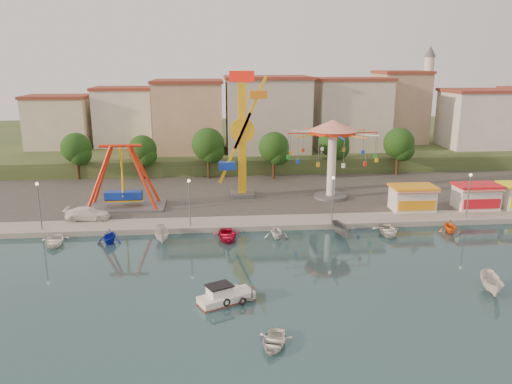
{
  "coord_description": "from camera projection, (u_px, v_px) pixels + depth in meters",
  "views": [
    {
      "loc": [
        -5.41,
        -40.12,
        18.4
      ],
      "look_at": [
        -0.57,
        14.0,
        4.0
      ],
      "focal_mm": 35.0,
      "sensor_mm": 36.0,
      "label": 1
    }
  ],
  "objects": [
    {
      "name": "building_0",
      "position": [
        43.0,
        119.0,
        83.0
      ],
      "size": [
        9.26,
        9.53,
        11.87
      ],
      "primitive_type": "cube",
      "color": "beige",
      "rests_on": "hill_terrace"
    },
    {
      "name": "lamp_post_3",
      "position": [
        468.0,
        197.0,
        57.6
      ],
      "size": [
        0.14,
        0.14,
        5.0
      ],
      "primitive_type": "cylinder",
      "color": "#59595E",
      "rests_on": "quay_deck"
    },
    {
      "name": "skiff",
      "position": [
        492.0,
        284.0,
        40.62
      ],
      "size": [
        2.48,
        4.09,
        1.48
      ],
      "primitive_type": "imported",
      "rotation": [
        0.0,
        0.0,
        -0.29
      ],
      "color": "silver",
      "rests_on": "ground"
    },
    {
      "name": "minaret",
      "position": [
        427.0,
        92.0,
        95.68
      ],
      "size": [
        2.8,
        2.8,
        18.0
      ],
      "color": "silver",
      "rests_on": "hill_terrace"
    },
    {
      "name": "tree_1",
      "position": [
        142.0,
        150.0,
        75.99
      ],
      "size": [
        4.35,
        4.35,
        6.8
      ],
      "color": "#382314",
      "rests_on": "quay_deck"
    },
    {
      "name": "moored_boat_3",
      "position": [
        227.0,
        235.0,
        52.79
      ],
      "size": [
        3.1,
        4.25,
        0.86
      ],
      "primitive_type": "imported",
      "rotation": [
        0.0,
        0.0,
        0.03
      ],
      "color": "red",
      "rests_on": "ground"
    },
    {
      "name": "moored_boat_1",
      "position": [
        109.0,
        236.0,
        51.66
      ],
      "size": [
        2.76,
        3.1,
        1.5
      ],
      "primitive_type": "imported",
      "rotation": [
        0.0,
        0.0,
        -0.11
      ],
      "color": "#1526BB",
      "rests_on": "ground"
    },
    {
      "name": "building_1",
      "position": [
        123.0,
        124.0,
        89.57
      ],
      "size": [
        12.33,
        9.01,
        8.63
      ],
      "primitive_type": "cube",
      "color": "silver",
      "rests_on": "hill_terrace"
    },
    {
      "name": "building_5",
      "position": [
        415.0,
        114.0,
        92.85
      ],
      "size": [
        12.77,
        10.96,
        11.21
      ],
      "primitive_type": "cube",
      "color": "tan",
      "rests_on": "hill_terrace"
    },
    {
      "name": "hill_terrace",
      "position": [
        237.0,
        141.0,
        107.93
      ],
      "size": [
        200.0,
        60.0,
        3.0
      ],
      "primitive_type": "cube",
      "color": "#384C26",
      "rests_on": "ground"
    },
    {
      "name": "booth_left",
      "position": [
        412.0,
        198.0,
        60.75
      ],
      "size": [
        5.4,
        3.78,
        3.08
      ],
      "color": "white",
      "rests_on": "quay_deck"
    },
    {
      "name": "pirate_ship_ride",
      "position": [
        123.0,
        178.0,
        61.12
      ],
      "size": [
        10.0,
        5.0,
        8.0
      ],
      "color": "#59595E",
      "rests_on": "quay_deck"
    },
    {
      "name": "rowboat_b",
      "position": [
        274.0,
        342.0,
        33.06
      ],
      "size": [
        3.14,
        3.76,
        0.67
      ],
      "primitive_type": "imported",
      "rotation": [
        0.0,
        0.0,
        -0.3
      ],
      "color": "white",
      "rests_on": "ground"
    },
    {
      "name": "tree_4",
      "position": [
        334.0,
        142.0,
        79.51
      ],
      "size": [
        4.86,
        4.86,
        7.6
      ],
      "color": "#382314",
      "rests_on": "quay_deck"
    },
    {
      "name": "asphalt_pad",
      "position": [
        250.0,
        186.0,
        72.54
      ],
      "size": [
        90.0,
        28.0,
        0.01
      ],
      "primitive_type": "cube",
      "color": "#4C4944",
      "rests_on": "quay_deck"
    },
    {
      "name": "tree_0",
      "position": [
        76.0,
        148.0,
        75.77
      ],
      "size": [
        4.6,
        4.6,
        7.19
      ],
      "color": "#382314",
      "rests_on": "quay_deck"
    },
    {
      "name": "moored_boat_5",
      "position": [
        342.0,
        230.0,
        53.78
      ],
      "size": [
        2.15,
        3.87,
        1.41
      ],
      "primitive_type": "imported",
      "rotation": [
        0.0,
        0.0,
        0.22
      ],
      "color": "slate",
      "rests_on": "ground"
    },
    {
      "name": "moored_boat_7",
      "position": [
        450.0,
        226.0,
        54.82
      ],
      "size": [
        2.78,
        3.1,
        1.46
      ],
      "primitive_type": "imported",
      "rotation": [
        0.0,
        0.0,
        -0.15
      ],
      "color": "orange",
      "rests_on": "ground"
    },
    {
      "name": "building_3",
      "position": [
        273.0,
        122.0,
        89.33
      ],
      "size": [
        12.59,
        10.5,
        9.2
      ],
      "primitive_type": "cube",
      "color": "beige",
      "rests_on": "hill_terrace"
    },
    {
      "name": "lamp_post_0",
      "position": [
        40.0,
        207.0,
        53.47
      ],
      "size": [
        0.14,
        0.14,
        5.0
      ],
      "primitive_type": "cylinder",
      "color": "#59595E",
      "rests_on": "quay_deck"
    },
    {
      "name": "kamikaze_tower",
      "position": [
        244.0,
        138.0,
        65.21
      ],
      "size": [
        4.8,
        3.1,
        16.5
      ],
      "color": "#59595E",
      "rests_on": "quay_deck"
    },
    {
      "name": "ground",
      "position": [
        277.0,
        276.0,
        43.81
      ],
      "size": [
        200.0,
        200.0,
        0.0
      ],
      "primitive_type": "plane",
      "color": "#122C32",
      "rests_on": "ground"
    },
    {
      "name": "lamp_post_1",
      "position": [
        190.0,
        204.0,
        54.84
      ],
      "size": [
        0.14,
        0.14,
        5.0
      ],
      "primitive_type": "cylinder",
      "color": "#59595E",
      "rests_on": "quay_deck"
    },
    {
      "name": "moored_boat_6",
      "position": [
        388.0,
        231.0,
        54.3
      ],
      "size": [
        3.44,
        4.45,
        0.85
      ],
      "primitive_type": "imported",
      "rotation": [
        0.0,
        0.0,
        -0.13
      ],
      "color": "silver",
      "rests_on": "ground"
    },
    {
      "name": "moored_boat_0",
      "position": [
        54.0,
        241.0,
        51.27
      ],
      "size": [
        3.37,
        4.25,
        0.79
      ],
      "primitive_type": "imported",
      "rotation": [
        0.0,
        0.0,
        0.18
      ],
      "color": "white",
      "rests_on": "ground"
    },
    {
      "name": "moored_boat_4",
      "position": [
        276.0,
        231.0,
        53.15
      ],
      "size": [
        2.57,
        2.96,
        1.54
      ],
      "primitive_type": "imported",
      "rotation": [
        0.0,
        0.0,
        -0.01
      ],
      "color": "white",
      "rests_on": "ground"
    },
    {
      "name": "tree_5",
      "position": [
        399.0,
        143.0,
        78.63
      ],
      "size": [
        4.83,
        4.83,
        7.54
      ],
      "color": "#382314",
      "rests_on": "quay_deck"
    },
    {
      "name": "wave_swinger",
      "position": [
        333.0,
        141.0,
        64.62
      ],
      "size": [
        11.6,
        11.6,
        10.4
      ],
      "color": "#59595E",
      "rests_on": "quay_deck"
    },
    {
      "name": "cabin_motorboat",
      "position": [
        225.0,
        297.0,
        39.09
      ],
      "size": [
        4.69,
        3.43,
        1.55
      ],
      "rotation": [
        0.0,
        0.0,
        0.45
      ],
      "color": "white",
      "rests_on": "ground"
    },
    {
      "name": "quay_deck",
      "position": [
        238.0,
        150.0,
        103.43
      ],
      "size": [
        200.0,
        100.0,
        0.6
      ],
      "primitive_type": "cube",
      "color": "#9E998E",
      "rests_on": "ground"
    },
    {
      "name": "rowboat_a",
      "position": [
        242.0,
        293.0,
        40.0
      ],
      "size": [
        3.64,
        3.88,
        0.65
      ],
      "primitive_type": "imported",
      "rotation": [
        0.0,
        0.0,
        0.6
      ],
      "color": "white",
      "rests_on": "ground"
    },
    {
      "name": "van",
      "position": [
        88.0,
        213.0,
        57.32
      ],
      "size": [
        5.07,
        2.19,
        1.45
      ],
      "primitive_type": "imported",
      "rotation": [
        0.0,
        0.0,
        1.54
      ],
      "color": "white",
      "rests_on": "quay_deck"
    },
    {
      "name": "booth_mid",
      "position": [
        476.0,
        196.0,
        61.44
      ],
      "size": [
        5.4,
        3.78,
        3.08
      ],
      "color": "white",
      "rests_on": "quay_deck"
    },
    {
      "name": "tree_2",
      "position": [
        208.0,
        144.0,
        76.25
      ],
      "size": [
        5.02,
        5.02,
        7.85
      ],
      "color": "#382314",
      "rests_on": "quay_deck"
    },
    {
      "name": "building_4",
      "position": [
        342.0,
        119.0,
        93.76
      ],
      "size": [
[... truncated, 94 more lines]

